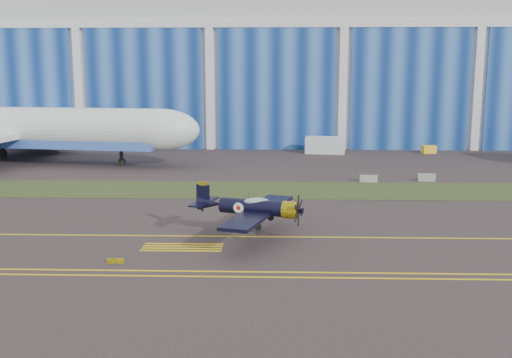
{
  "coord_description": "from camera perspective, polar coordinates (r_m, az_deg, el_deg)",
  "views": [
    {
      "loc": [
        -11.13,
        -50.93,
        12.93
      ],
      "look_at": [
        -12.87,
        3.39,
        3.15
      ],
      "focal_mm": 42.0,
      "sensor_mm": 36.0,
      "label": 1
    }
  ],
  "objects": [
    {
      "name": "ground",
      "position": [
        53.71,
        13.77,
        -4.03
      ],
      "size": [
        260.0,
        260.0,
        0.0
      ],
      "primitive_type": "plane",
      "color": "#3A2F2E",
      "rests_on": "ground"
    },
    {
      "name": "shipping_container",
      "position": [
        96.32,
        6.6,
        3.22
      ],
      "size": [
        6.5,
        3.41,
        2.68
      ],
      "primitive_type": "cube",
      "rotation": [
        0.0,
        0.0,
        -0.16
      ],
      "color": "silver",
      "rests_on": "ground"
    },
    {
      "name": "grass_median",
      "position": [
        67.13,
        11.34,
        -1.09
      ],
      "size": [
        260.0,
        10.0,
        0.02
      ],
      "primitive_type": "cube",
      "color": "#475128",
      "rests_on": "ground"
    },
    {
      "name": "warbird",
      "position": [
        46.53,
        -0.35,
        -2.69
      ],
      "size": [
        12.8,
        14.16,
        3.51
      ],
      "rotation": [
        0.0,
        0.0,
        -0.29
      ],
      "color": "black",
      "rests_on": "ground"
    },
    {
      "name": "edge_line_far",
      "position": [
        41.13,
        17.64,
        -8.6
      ],
      "size": [
        80.0,
        0.2,
        0.02
      ],
      "primitive_type": "cube",
      "color": "yellow",
      "rests_on": "ground"
    },
    {
      "name": "guard_board_left",
      "position": [
        42.38,
        -13.24,
        -7.59
      ],
      "size": [
        1.2,
        0.15,
        0.35
      ],
      "primitive_type": "cube",
      "color": "yellow",
      "rests_on": "ground"
    },
    {
      "name": "hangar",
      "position": [
        123.23,
        7.15,
        11.07
      ],
      "size": [
        220.0,
        45.7,
        30.0
      ],
      "color": "silver",
      "rests_on": "ground"
    },
    {
      "name": "barrier_b",
      "position": [
        72.34,
        10.69,
        0.09
      ],
      "size": [
        2.05,
        0.78,
        0.9
      ],
      "primitive_type": "cube",
      "rotation": [
        0.0,
        0.0,
        -0.09
      ],
      "color": "#99939B",
      "rests_on": "ground"
    },
    {
      "name": "tug",
      "position": [
        99.91,
        16.14,
        2.72
      ],
      "size": [
        2.33,
        1.67,
        1.25
      ],
      "primitive_type": "cube",
      "rotation": [
        0.0,
        0.0,
        0.16
      ],
      "color": "yellow",
      "rests_on": "ground"
    },
    {
      "name": "taxiway_centreline",
      "position": [
        48.99,
        14.96,
        -5.45
      ],
      "size": [
        200.0,
        0.2,
        0.02
      ],
      "primitive_type": "cube",
      "color": "yellow",
      "rests_on": "ground"
    },
    {
      "name": "hold_short_ladder",
      "position": [
        45.26,
        -7.02,
        -6.46
      ],
      "size": [
        6.0,
        2.4,
        0.02
      ],
      "primitive_type": null,
      "color": "yellow",
      "rests_on": "ground"
    },
    {
      "name": "barrier_c",
      "position": [
        74.32,
        15.94,
        0.14
      ],
      "size": [
        2.05,
        0.8,
        0.9
      ],
      "primitive_type": "cube",
      "rotation": [
        0.0,
        0.0,
        -0.1
      ],
      "color": "gray",
      "rests_on": "ground"
    },
    {
      "name": "barrier_a",
      "position": [
        72.12,
        10.64,
        0.06
      ],
      "size": [
        2.05,
        0.78,
        0.9
      ],
      "primitive_type": "cube",
      "rotation": [
        0.0,
        0.0,
        -0.09
      ],
      "color": "#9E9D8A",
      "rests_on": "ground"
    },
    {
      "name": "edge_line_near",
      "position": [
        40.22,
        18.02,
        -9.06
      ],
      "size": [
        80.0,
        0.2,
        0.02
      ],
      "primitive_type": "cube",
      "color": "yellow",
      "rests_on": "ground"
    }
  ]
}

